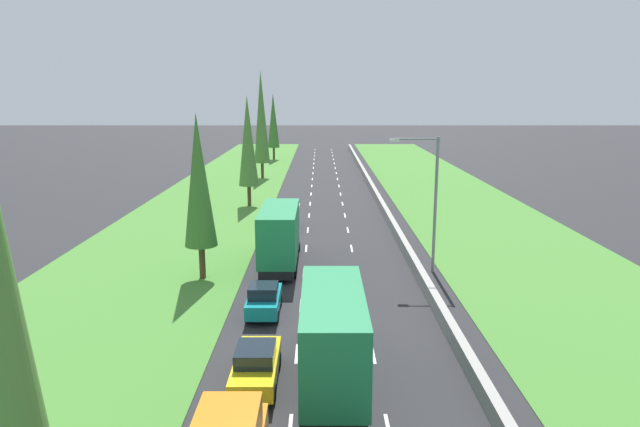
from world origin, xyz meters
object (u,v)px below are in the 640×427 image
Objects in this scene: poplar_tree_fourth at (261,117)px; poplar_tree_fifth at (273,121)px; teal_hatchback_left_lane at (264,299)px; green_box_truck_centre_lane at (332,333)px; street_light_mast at (430,195)px; poplar_tree_third at (247,141)px; poplar_tree_second at (198,181)px; silver_hatchback_centre_lane at (335,288)px; green_box_truck_left_lane at (280,234)px; yellow_sedan_left_lane at (256,365)px; green_sedan_left_lane at (286,220)px.

poplar_tree_fifth is at bearing 90.50° from poplar_tree_fourth.
poplar_tree_fourth is (-5.08, 50.17, 7.63)m from teal_hatchback_left_lane.
poplar_tree_fifth is at bearing 96.26° from green_box_truck_centre_lane.
poplar_tree_third is at bearing 123.00° from street_light_mast.
green_box_truck_centre_lane is 16.22m from poplar_tree_second.
poplar_tree_second is at bearing -89.31° from poplar_tree_fourth.
street_light_mast is at bearing -57.00° from poplar_tree_third.
green_box_truck_centre_lane is 0.82× the size of poplar_tree_third.
silver_hatchback_centre_lane is 0.26× the size of poplar_tree_fourth.
poplar_tree_second is at bearing -147.21° from green_box_truck_left_lane.
yellow_sedan_left_lane is 0.30× the size of poplar_tree_fourth.
teal_hatchback_left_lane is 0.41× the size of green_box_truck_left_lane.
poplar_tree_second is at bearing 126.97° from teal_hatchback_left_lane.
silver_hatchback_centre_lane is 0.41× the size of green_box_truck_left_lane.
poplar_tree_fourth is (-5.12, 30.73, 7.65)m from green_sedan_left_lane.
green_sedan_left_lane is 0.43× the size of poplar_tree_second.
poplar_tree_fifth reaches higher than silver_hatchback_centre_lane.
green_box_truck_centre_lane reaches higher than silver_hatchback_centre_lane.
green_box_truck_centre_lane is at bearing -64.58° from teal_hatchback_left_lane.
teal_hatchback_left_lane is 0.33× the size of poplar_tree_fifth.
green_box_truck_centre_lane is 0.63× the size of poplar_tree_fourth.
green_sedan_left_lane is 32.08m from poplar_tree_fourth.
poplar_tree_fourth is (-0.53, 44.13, 2.13)m from poplar_tree_second.
silver_hatchback_centre_lane reaches higher than yellow_sedan_left_lane.
poplar_tree_fifth is (-8.80, 80.24, 4.75)m from green_box_truck_centre_lane.
yellow_sedan_left_lane is at bearing -89.25° from green_sedan_left_lane.
green_box_truck_left_lane is 10.39m from green_sedan_left_lane.
silver_hatchback_centre_lane is (3.53, 9.33, 0.02)m from yellow_sedan_left_lane.
silver_hatchback_centre_lane is at bearing -138.52° from street_light_mast.
poplar_tree_fourth is at bearing 91.75° from poplar_tree_third.
street_light_mast is at bearing -70.29° from poplar_tree_fourth.
green_box_truck_left_lane is 10.55m from street_light_mast.
poplar_tree_second reaches higher than green_box_truck_centre_lane.
teal_hatchback_left_lane reaches higher than green_sedan_left_lane.
silver_hatchback_centre_lane is 0.33× the size of poplar_tree_fifth.
poplar_tree_fifth is (-5.27, 72.83, 6.10)m from teal_hatchback_left_lane.
teal_hatchback_left_lane is at bearing 115.42° from green_box_truck_centre_lane.
green_box_truck_left_lane is 7.08m from poplar_tree_second.
green_box_truck_left_lane is 2.09× the size of green_sedan_left_lane.
green_box_truck_centre_lane is 16.87m from green_box_truck_left_lane.
poplar_tree_third is (0.08, 24.03, 0.48)m from poplar_tree_second.
poplar_tree_fifth is (-0.81, 42.76, 0.12)m from poplar_tree_third.
teal_hatchback_left_lane is 0.87× the size of green_sedan_left_lane.
poplar_tree_third reaches higher than poplar_tree_second.
poplar_tree_fourth reaches higher than poplar_tree_third.
poplar_tree_fifth is (-0.20, 22.66, -1.53)m from poplar_tree_fourth.
green_box_truck_centre_lane is 1.04× the size of street_light_mast.
silver_hatchback_centre_lane is 0.37× the size of poplar_tree_second.
yellow_sedan_left_lane is 1.15× the size of teal_hatchback_left_lane.
yellow_sedan_left_lane is 58.38m from poplar_tree_fourth.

